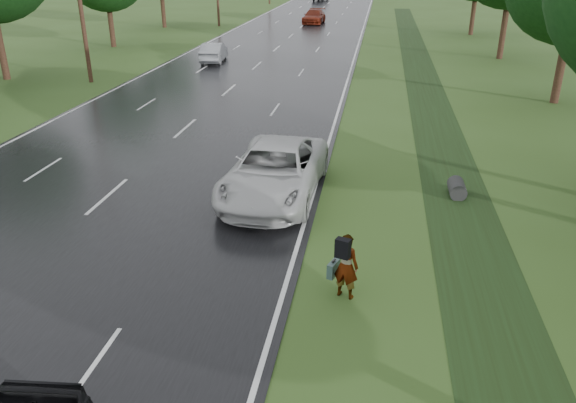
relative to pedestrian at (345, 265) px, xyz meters
The scene contains 9 objects.
road 42.47m from the pedestrian, 101.10° to the left, with size 14.00×180.00×0.04m, color black.
edge_stripe_east 41.70m from the pedestrian, 91.96° to the left, with size 0.12×180.00×0.01m, color silver.
edge_stripe_west 44.26m from the pedestrian, 109.71° to the left, with size 0.12×180.00×0.01m, color silver.
center_line 42.47m from the pedestrian, 101.10° to the left, with size 0.12×180.00×0.01m, color silver.
drainage_ditch 15.75m from the pedestrian, 77.80° to the left, with size 2.20×120.00×0.56m.
pedestrian is the anchor object (origin of this frame).
white_pickup 6.23m from the pedestrian, 115.46° to the left, with size 2.85×6.18×1.72m, color silver.
silver_sedan 31.87m from the pedestrian, 111.42° to the left, with size 1.47×4.21×1.39m, color gray.
far_car_red 55.93m from the pedestrian, 97.37° to the left, with size 2.16×5.30×1.54m, color maroon.
Camera 1 is at (8.65, -7.98, 7.45)m, focal length 35.00 mm.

